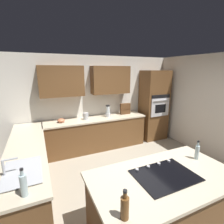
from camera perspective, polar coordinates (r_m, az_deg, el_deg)
The scene contains 19 objects.
ground_plane at distance 3.70m, azimuth 6.14°, elevation -22.50°, with size 14.00×14.00×0.00m, color #9E937F.
wall_back at distance 4.87m, azimuth -6.41°, elevation 5.33°, with size 6.00×0.44×2.60m.
wall_left at distance 4.99m, azimuth 29.77°, elevation 1.78°, with size 0.10×4.00×2.60m, color white.
lower_cabinets_back at distance 4.84m, azimuth -5.18°, elevation -7.47°, with size 2.80×0.60×0.86m, color brown.
countertop_back at distance 4.69m, azimuth -5.30°, elevation -2.35°, with size 2.84×0.64×0.04m, color beige.
lower_cabinets_side at distance 3.57m, azimuth -26.43°, elevation -17.26°, with size 0.60×2.90×0.86m, color brown.
countertop_side at distance 3.37m, azimuth -27.27°, elevation -10.65°, with size 0.64×2.94×0.04m, color beige.
island_base at distance 2.65m, azimuth 16.72°, elevation -28.46°, with size 1.83×0.97×0.86m, color brown.
island_top at distance 2.38m, azimuth 17.53°, elevation -20.39°, with size 1.91×1.05×0.04m, color beige.
wall_oven at distance 5.56m, azimuth 14.02°, elevation 2.18°, with size 0.80×0.66×2.19m.
sink_unit at distance 2.60m, azimuth -28.34°, elevation -17.37°, with size 0.46×0.70×0.23m.
cooktop at distance 2.37m, azimuth 17.48°, elevation -19.77°, with size 0.76×0.56×0.03m.
blender at distance 4.78m, azimuth -1.42°, elevation 0.07°, with size 0.15×0.15×0.34m.
mixing_bowl at distance 4.48m, azimuth -16.93°, elevation -2.77°, with size 0.18×0.18×0.10m, color #CC724C.
spice_rack at distance 5.09m, azimuth 4.51°, elevation 1.10°, with size 0.31×0.11×0.33m.
kettle at distance 4.59m, azimuth -8.92°, elevation -1.38°, with size 0.15×0.15×0.19m, color #B7BABF.
dish_soap_bottle at distance 2.12m, azimuth -27.85°, elevation -21.05°, with size 0.07×0.07×0.33m.
oil_bottle at distance 1.71m, azimuth 4.35°, elevation -29.57°, with size 0.08×0.08×0.29m.
second_bottle at distance 2.86m, azimuth 26.95°, elevation -11.97°, with size 0.06×0.06×0.29m.
Camera 1 is at (1.55, 2.54, 2.20)m, focal length 26.88 mm.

